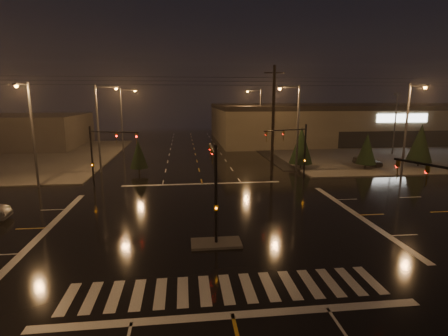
# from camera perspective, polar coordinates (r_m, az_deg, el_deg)

# --- Properties ---
(ground) EXTENTS (140.00, 140.00, 0.00)m
(ground) POSITION_cam_1_polar(r_m,az_deg,el_deg) (25.12, -2.16, -8.67)
(ground) COLOR black
(ground) RESTS_ON ground
(sidewalk_ne) EXTENTS (36.00, 36.00, 0.12)m
(sidewalk_ne) POSITION_cam_1_polar(r_m,az_deg,el_deg) (62.85, 23.82, 2.65)
(sidewalk_ne) COLOR #4A4842
(sidewalk_ne) RESTS_ON ground
(median_island) EXTENTS (3.00, 1.60, 0.15)m
(median_island) POSITION_cam_1_polar(r_m,az_deg,el_deg) (21.40, -1.29, -12.16)
(median_island) COLOR #4A4842
(median_island) RESTS_ON ground
(crosswalk) EXTENTS (15.00, 2.60, 0.01)m
(crosswalk) POSITION_cam_1_polar(r_m,az_deg,el_deg) (17.00, 0.41, -19.11)
(crosswalk) COLOR beige
(crosswalk) RESTS_ON ground
(stop_bar_near) EXTENTS (16.00, 0.50, 0.01)m
(stop_bar_near) POSITION_cam_1_polar(r_m,az_deg,el_deg) (15.32, 1.41, -22.89)
(stop_bar_near) COLOR beige
(stop_bar_near) RESTS_ON ground
(stop_bar_far) EXTENTS (16.00, 0.50, 0.01)m
(stop_bar_far) POSITION_cam_1_polar(r_m,az_deg,el_deg) (35.63, -3.58, -2.59)
(stop_bar_far) COLOR beige
(stop_bar_far) RESTS_ON ground
(parking_lot) EXTENTS (50.00, 24.00, 0.08)m
(parking_lot) POSITION_cam_1_polar(r_m,az_deg,el_deg) (63.90, 28.59, 2.34)
(parking_lot) COLOR black
(parking_lot) RESTS_ON ground
(retail_building) EXTENTS (60.20, 28.30, 7.20)m
(retail_building) POSITION_cam_1_polar(r_m,az_deg,el_deg) (78.80, 21.34, 7.21)
(retail_building) COLOR #706750
(retail_building) RESTS_ON ground
(signal_mast_median) EXTENTS (0.25, 4.59, 6.00)m
(signal_mast_median) POSITION_cam_1_polar(r_m,az_deg,el_deg) (21.10, -1.57, -1.96)
(signal_mast_median) COLOR black
(signal_mast_median) RESTS_ON ground
(signal_mast_ne) EXTENTS (4.84, 1.86, 6.00)m
(signal_mast_ne) POSITION_cam_1_polar(r_m,az_deg,el_deg) (35.83, 11.80, 3.45)
(signal_mast_ne) COLOR black
(signal_mast_ne) RESTS_ON ground
(signal_mast_nw) EXTENTS (4.84, 1.86, 6.00)m
(signal_mast_nw) POSITION_cam_1_polar(r_m,az_deg,el_deg) (34.86, -19.38, 2.81)
(signal_mast_nw) COLOR black
(signal_mast_nw) RESTS_ON ground
(streetlight_1) EXTENTS (2.77, 0.32, 10.00)m
(streetlight_1) POSITION_cam_1_polar(r_m,az_deg,el_deg) (42.65, -19.52, 7.00)
(streetlight_1) COLOR #38383A
(streetlight_1) RESTS_ON ground
(streetlight_2) EXTENTS (2.77, 0.32, 10.00)m
(streetlight_2) POSITION_cam_1_polar(r_m,az_deg,el_deg) (58.34, -16.10, 8.24)
(streetlight_2) COLOR #38383A
(streetlight_2) RESTS_ON ground
(streetlight_3) EXTENTS (2.77, 0.32, 10.00)m
(streetlight_3) POSITION_cam_1_polar(r_m,az_deg,el_deg) (41.70, 11.58, 7.34)
(streetlight_3) COLOR #38383A
(streetlight_3) RESTS_ON ground
(streetlight_4) EXTENTS (2.77, 0.32, 10.00)m
(streetlight_4) POSITION_cam_1_polar(r_m,az_deg,el_deg) (60.99, 5.68, 8.75)
(streetlight_4) COLOR #38383A
(streetlight_4) RESTS_ON ground
(streetlight_5) EXTENTS (0.32, 2.77, 10.00)m
(streetlight_5) POSITION_cam_1_polar(r_m,az_deg,el_deg) (37.59, -29.00, 5.71)
(streetlight_5) COLOR #38383A
(streetlight_5) RESTS_ON ground
(streetlight_6) EXTENTS (0.32, 2.77, 10.00)m
(streetlight_6) POSITION_cam_1_polar(r_m,az_deg,el_deg) (42.19, 27.88, 6.29)
(streetlight_6) COLOR #38383A
(streetlight_6) RESTS_ON ground
(utility_pole_1) EXTENTS (2.20, 0.32, 12.00)m
(utility_pole_1) POSITION_cam_1_polar(r_m,az_deg,el_deg) (38.86, 8.02, 7.65)
(utility_pole_1) COLOR black
(utility_pole_1) RESTS_ON ground
(conifer_0) EXTENTS (2.83, 2.83, 5.12)m
(conifer_0) POSITION_cam_1_polar(r_m,az_deg,el_deg) (43.50, 12.51, 3.63)
(conifer_0) COLOR black
(conifer_0) RESTS_ON ground
(conifer_1) EXTENTS (2.36, 2.36, 4.39)m
(conifer_1) POSITION_cam_1_polar(r_m,az_deg,el_deg) (45.60, 22.26, 2.93)
(conifer_1) COLOR black
(conifer_1) RESTS_ON ground
(conifer_2) EXTENTS (3.02, 3.02, 5.41)m
(conifer_2) POSITION_cam_1_polar(r_m,az_deg,el_deg) (50.08, 29.41, 3.59)
(conifer_2) COLOR black
(conifer_2) RESTS_ON ground
(conifer_3) EXTENTS (2.05, 2.05, 3.90)m
(conifer_3) POSITION_cam_1_polar(r_m,az_deg,el_deg) (40.86, -13.78, 2.21)
(conifer_3) COLOR black
(conifer_3) RESTS_ON ground
(car_parked) EXTENTS (3.02, 4.07, 1.29)m
(car_parked) POSITION_cam_1_polar(r_m,az_deg,el_deg) (48.34, 22.41, 1.08)
(car_parked) COLOR black
(car_parked) RESTS_ON ground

